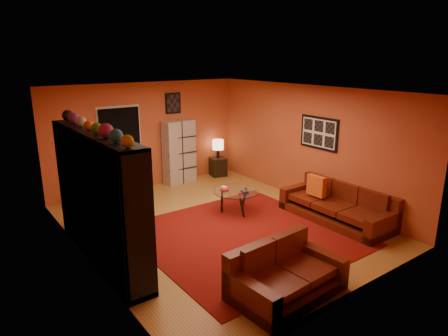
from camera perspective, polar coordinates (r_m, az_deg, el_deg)
floor at (r=7.92m, az=-0.96°, el=-8.10°), size 6.00×6.00×0.00m
ceiling at (r=7.27m, az=-1.05°, el=10.99°), size 6.00×6.00×0.00m
wall_back at (r=10.03m, az=-10.95°, el=4.54°), size 6.00×0.00×6.00m
wall_front at (r=5.44m, az=17.63°, el=-5.55°), size 6.00×0.00×6.00m
wall_left at (r=6.44m, az=-19.51°, el=-2.38°), size 0.00×6.00×6.00m
wall_right at (r=9.12m, az=11.97°, el=3.37°), size 0.00×6.00×6.00m
rug at (r=7.47m, az=2.82°, el=-9.63°), size 3.60×3.60×0.01m
doorway at (r=9.78m, az=-14.47°, el=2.36°), size 0.95×0.10×2.04m
wall_art_right at (r=8.85m, az=13.43°, el=4.89°), size 0.03×1.00×0.70m
wall_art_back at (r=10.24m, az=-7.29°, el=9.17°), size 0.42×0.03×0.52m
entertainment_unit at (r=6.58m, az=-17.44°, el=-4.11°), size 0.45×3.00×2.10m
tv at (r=6.69m, az=-17.27°, el=-4.17°), size 0.99×0.13×0.57m
sofa at (r=8.39m, az=16.10°, el=-5.25°), size 0.96×2.30×0.85m
loveseat at (r=5.80m, az=8.35°, el=-14.68°), size 1.62×1.04×0.85m
throw_pillow at (r=8.40m, az=13.06°, el=-2.50°), size 0.12×0.42×0.42m
coffee_table at (r=8.34m, az=1.74°, el=-3.59°), size 0.96×0.96×0.48m
storage_cabinet at (r=10.31m, az=-6.42°, el=2.28°), size 0.84×0.42×1.63m
bowl_chair at (r=9.25m, az=-17.37°, el=-3.02°), size 0.78×0.78×0.63m
side_table at (r=10.99m, az=-0.85°, el=0.18°), size 0.48×0.48×0.50m
table_lamp at (r=10.84m, az=-0.86°, el=3.28°), size 0.30×0.30×0.51m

